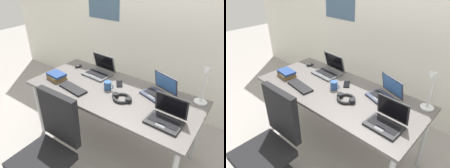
# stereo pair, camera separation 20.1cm
# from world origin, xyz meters

# --- Properties ---
(ground_plane) EXTENTS (12.00, 12.00, 0.00)m
(ground_plane) POSITION_xyz_m (0.00, 0.00, 0.00)
(ground_plane) COLOR gray
(wall_back) EXTENTS (6.00, 0.13, 2.60)m
(wall_back) POSITION_xyz_m (-0.00, 1.10, 1.30)
(wall_back) COLOR silver
(wall_back) RESTS_ON ground_plane
(desk) EXTENTS (1.80, 0.80, 0.74)m
(desk) POSITION_xyz_m (0.00, 0.00, 0.68)
(desk) COLOR #595451
(desk) RESTS_ON ground_plane
(desk_lamp) EXTENTS (0.12, 0.18, 0.40)m
(desk_lamp) POSITION_xyz_m (0.80, 0.28, 0.94)
(desk_lamp) COLOR silver
(desk_lamp) RESTS_ON desk
(laptop_far_corner) EXTENTS (0.33, 0.29, 0.23)m
(laptop_far_corner) POSITION_xyz_m (-0.35, 0.22, 0.79)
(laptop_far_corner) COLOR #515459
(laptop_far_corner) RESTS_ON desk
(laptop_by_keyboard) EXTENTS (0.29, 0.24, 0.22)m
(laptop_by_keyboard) POSITION_xyz_m (0.64, -0.14, 0.78)
(laptop_by_keyboard) COLOR #232326
(laptop_by_keyboard) RESTS_ON desk
(laptop_near_mouse) EXTENTS (0.35, 0.32, 0.21)m
(laptop_near_mouse) POSITION_xyz_m (0.43, 0.20, 0.78)
(laptop_near_mouse) COLOR #33384C
(laptop_near_mouse) RESTS_ON desk
(external_keyboard) EXTENTS (0.34, 0.16, 0.02)m
(external_keyboard) POSITION_xyz_m (-0.35, -0.21, 0.75)
(external_keyboard) COLOR black
(external_keyboard) RESTS_ON desk
(computer_mouse) EXTENTS (0.09, 0.11, 0.03)m
(computer_mouse) POSITION_xyz_m (-0.68, 0.22, 0.76)
(computer_mouse) COLOR black
(computer_mouse) RESTS_ON desk
(cell_phone) EXTENTS (0.13, 0.15, 0.01)m
(cell_phone) POSITION_xyz_m (-0.01, 0.16, 0.74)
(cell_phone) COLOR black
(cell_phone) RESTS_ON desk
(headphones) EXTENTS (0.21, 0.18, 0.04)m
(headphones) POSITION_xyz_m (0.17, -0.07, 0.76)
(headphones) COLOR black
(headphones) RESTS_ON desk
(book_stack) EXTENTS (0.22, 0.18, 0.07)m
(book_stack) POSITION_xyz_m (-0.66, -0.16, 0.78)
(book_stack) COLOR brown
(book_stack) RESTS_ON desk
(coffee_mug) EXTENTS (0.11, 0.08, 0.09)m
(coffee_mug) POSITION_xyz_m (-0.05, -0.00, 0.78)
(coffee_mug) COLOR #2D518C
(coffee_mug) RESTS_ON desk
(office_chair) EXTENTS (0.52, 0.54, 0.97)m
(office_chair) POSITION_xyz_m (-0.12, -0.78, 0.40)
(office_chair) COLOR black
(office_chair) RESTS_ON ground_plane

